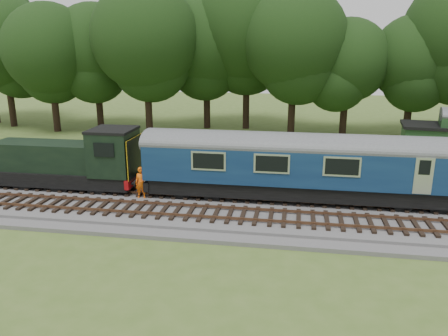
# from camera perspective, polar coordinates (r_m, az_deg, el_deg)

# --- Properties ---
(ground) EXTENTS (120.00, 120.00, 0.00)m
(ground) POSITION_cam_1_polar(r_m,az_deg,el_deg) (24.52, -3.58, -5.25)
(ground) COLOR #486425
(ground) RESTS_ON ground
(ballast) EXTENTS (70.00, 7.00, 0.35)m
(ballast) POSITION_cam_1_polar(r_m,az_deg,el_deg) (24.46, -3.59, -4.86)
(ballast) COLOR #4C4C4F
(ballast) RESTS_ON ground
(track_north) EXTENTS (67.20, 2.40, 0.21)m
(track_north) POSITION_cam_1_polar(r_m,az_deg,el_deg) (25.66, -2.90, -3.27)
(track_north) COLOR black
(track_north) RESTS_ON ballast
(track_south) EXTENTS (67.20, 2.40, 0.21)m
(track_south) POSITION_cam_1_polar(r_m,az_deg,el_deg) (22.93, -4.49, -5.69)
(track_south) COLOR black
(track_south) RESTS_ON ballast
(fence) EXTENTS (64.00, 0.12, 1.00)m
(fence) POSITION_cam_1_polar(r_m,az_deg,el_deg) (28.67, -1.58, -2.06)
(fence) COLOR #6B6054
(fence) RESTS_ON ground
(tree_line) EXTENTS (70.00, 8.00, 18.00)m
(tree_line) POSITION_cam_1_polar(r_m,az_deg,el_deg) (45.45, 2.62, 4.65)
(tree_line) COLOR black
(tree_line) RESTS_ON ground
(dmu_railcar) EXTENTS (18.05, 2.86, 3.88)m
(dmu_railcar) POSITION_cam_1_polar(r_m,az_deg,el_deg) (24.49, 10.66, 0.89)
(dmu_railcar) COLOR black
(dmu_railcar) RESTS_ON ground
(shunter_loco) EXTENTS (8.91, 2.60, 3.38)m
(shunter_loco) POSITION_cam_1_polar(r_m,az_deg,el_deg) (27.99, -19.22, 0.80)
(shunter_loco) COLOR black
(shunter_loco) RESTS_ON ground
(worker) EXTENTS (0.72, 0.53, 1.81)m
(worker) POSITION_cam_1_polar(r_m,az_deg,el_deg) (25.22, -10.77, -1.88)
(worker) COLOR #FF640D
(worker) RESTS_ON ballast
(shed) EXTENTS (4.05, 4.05, 2.95)m
(shed) POSITION_cam_1_polar(r_m,az_deg,el_deg) (37.24, 24.75, 3.04)
(shed) COLOR #1A3B1B
(shed) RESTS_ON ground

